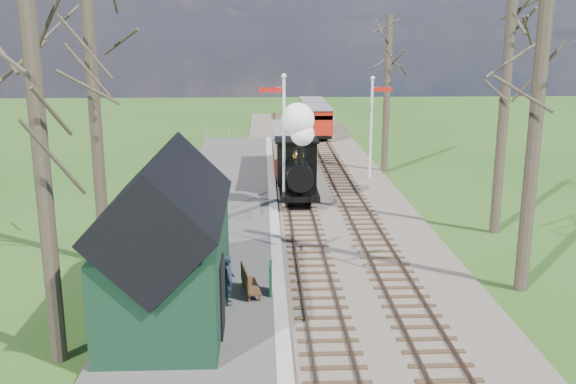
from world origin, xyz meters
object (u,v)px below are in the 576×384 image
at_px(station_shed, 168,247).
at_px(red_carriage_a, 318,121).
at_px(bench, 248,282).
at_px(person, 228,280).
at_px(semaphore_near, 282,132).
at_px(red_carriage_b, 312,112).
at_px(semaphore_far, 373,120).
at_px(coach, 292,148).
at_px(locomotive, 298,158).
at_px(sign_board, 271,278).

distance_m(station_shed, red_carriage_a, 32.97).
height_order(bench, person, person).
bearing_deg(semaphore_near, red_carriage_b, 82.54).
height_order(station_shed, semaphore_far, semaphore_far).
bearing_deg(red_carriage_a, semaphore_far, -82.89).
bearing_deg(red_carriage_b, coach, -97.95).
bearing_deg(coach, semaphore_far, -14.24).
xyz_separation_m(station_shed, person, (1.59, 0.81, -1.31)).
distance_m(locomotive, person, 12.59).
height_order(locomotive, bench, locomotive).
bearing_deg(red_carriage_b, person, -98.18).
bearing_deg(sign_board, semaphore_far, 70.49).
height_order(red_carriage_b, bench, red_carriage_b).
bearing_deg(semaphore_far, bench, -111.69).
distance_m(red_carriage_b, sign_board, 36.43).
relative_size(station_shed, person, 4.16).
height_order(coach, person, coach).
xyz_separation_m(coach, bench, (-2.17, -17.56, -1.02)).
relative_size(semaphore_near, red_carriage_b, 1.31).
xyz_separation_m(locomotive, red_carriage_a, (2.61, 19.19, -0.78)).
height_order(semaphore_near, bench, semaphore_near).
height_order(station_shed, coach, station_shed).
relative_size(coach, person, 5.05).
height_order(sign_board, bench, sign_board).
height_order(semaphore_far, locomotive, semaphore_far).
bearing_deg(person, locomotive, -16.21).
relative_size(red_carriage_a, red_carriage_b, 1.00).
bearing_deg(semaphore_far, semaphore_near, -130.60).
xyz_separation_m(red_carriage_b, person, (-5.31, -36.93, -0.45)).
height_order(red_carriage_b, person, red_carriage_b).
xyz_separation_m(red_carriage_a, red_carriage_b, (0.00, 5.50, 0.00)).
height_order(coach, red_carriage_a, coach).
bearing_deg(sign_board, station_shed, -151.54).
relative_size(semaphore_near, sign_board, 6.38).
bearing_deg(coach, bench, -97.04).
distance_m(red_carriage_a, sign_board, 30.97).
height_order(station_shed, bench, station_shed).
height_order(red_carriage_a, person, red_carriage_a).
height_order(coach, red_carriage_b, coach).
distance_m(station_shed, sign_board, 3.59).
relative_size(semaphore_far, red_carriage_a, 1.20).
bearing_deg(semaphore_far, red_carriage_b, 95.14).
xyz_separation_m(red_carriage_b, bench, (-4.77, -36.18, -0.82)).
relative_size(coach, sign_board, 7.85).
bearing_deg(semaphore_far, red_carriage_a, 97.11).
bearing_deg(locomotive, person, -102.43).
height_order(semaphore_far, red_carriage_b, semaphore_far).
bearing_deg(station_shed, sign_board, 28.46).
height_order(station_shed, locomotive, locomotive).
xyz_separation_m(station_shed, semaphore_near, (3.53, 12.00, 1.35)).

